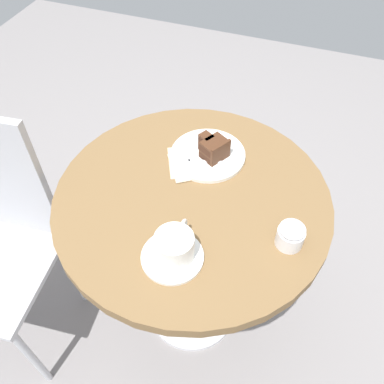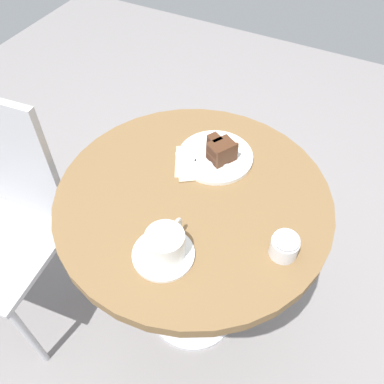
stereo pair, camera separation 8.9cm
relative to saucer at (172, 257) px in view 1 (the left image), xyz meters
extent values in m
cube|color=gray|center=(0.20, 0.02, -0.72)|extent=(4.40, 4.40, 0.01)
cylinder|color=brown|center=(0.20, 0.02, -0.02)|extent=(0.76, 0.76, 0.03)
cylinder|color=silver|center=(0.20, 0.02, -0.37)|extent=(0.07, 0.07, 0.66)
cylinder|color=silver|center=(0.20, 0.02, -0.71)|extent=(0.34, 0.34, 0.02)
cylinder|color=white|center=(0.00, 0.00, 0.00)|extent=(0.15, 0.15, 0.01)
cylinder|color=white|center=(0.00, 0.00, 0.04)|extent=(0.09, 0.09, 0.07)
cylinder|color=beige|center=(0.00, 0.00, 0.07)|extent=(0.08, 0.08, 0.00)
torus|color=white|center=(0.06, 0.00, 0.04)|extent=(0.05, 0.01, 0.05)
cube|color=silver|center=(-0.02, -0.03, 0.01)|extent=(0.08, 0.05, 0.00)
ellipsoid|color=silver|center=(-0.06, 0.00, 0.01)|extent=(0.02, 0.02, 0.00)
cylinder|color=white|center=(0.36, 0.03, 0.00)|extent=(0.22, 0.22, 0.01)
cube|color=#422619|center=(0.36, 0.01, 0.02)|extent=(0.09, 0.08, 0.02)
cube|color=#422619|center=(0.37, 0.04, 0.02)|extent=(0.05, 0.05, 0.02)
cube|color=#4C2B19|center=(0.36, 0.01, 0.03)|extent=(0.09, 0.08, 0.01)
cube|color=#4C2B19|center=(0.37, 0.04, 0.03)|extent=(0.05, 0.05, 0.01)
cube|color=#422619|center=(0.36, 0.01, 0.05)|extent=(0.09, 0.08, 0.02)
cube|color=#422619|center=(0.37, 0.04, 0.05)|extent=(0.05, 0.05, 0.02)
cube|color=#4C2B19|center=(0.36, 0.01, 0.06)|extent=(0.09, 0.08, 0.01)
cube|color=#4C2B19|center=(0.37, 0.04, 0.06)|extent=(0.05, 0.05, 0.01)
cube|color=#4C2B19|center=(0.34, -0.01, 0.04)|extent=(0.07, 0.04, 0.06)
cube|color=silver|center=(0.32, 0.02, 0.01)|extent=(0.04, 0.10, 0.00)
cube|color=silver|center=(0.31, 0.08, 0.01)|extent=(0.03, 0.04, 0.00)
cube|color=beige|center=(0.32, 0.07, 0.00)|extent=(0.17, 0.17, 0.00)
cube|color=beige|center=(0.31, 0.06, 0.00)|extent=(0.17, 0.17, 0.00)
cylinder|color=#BCBCC1|center=(-0.22, 0.42, -0.50)|extent=(0.02, 0.02, 0.43)
cylinder|color=#BCBCC1|center=(0.10, 0.45, -0.50)|extent=(0.02, 0.02, 0.43)
cylinder|color=white|center=(0.14, -0.25, 0.02)|extent=(0.07, 0.07, 0.05)
ellipsoid|color=white|center=(0.14, -0.25, 0.05)|extent=(0.06, 0.06, 0.02)
camera|label=1|loc=(-0.47, -0.22, 0.84)|focal=38.00mm
camera|label=2|loc=(-0.44, -0.30, 0.84)|focal=38.00mm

